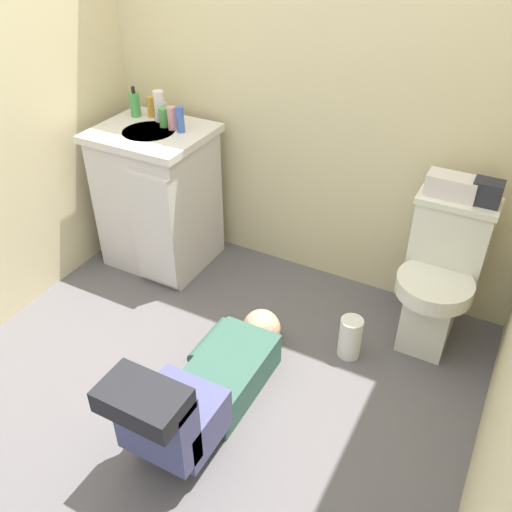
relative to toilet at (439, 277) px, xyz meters
name	(u,v)px	position (x,y,z in m)	size (l,w,h in m)	color
ground_plane	(204,389)	(-0.81, -0.83, -0.39)	(2.82, 3.17, 0.04)	#5F5A5D
wall_back	(315,59)	(-0.81, 0.29, 0.83)	(2.48, 0.08, 2.40)	beige
toilet	(439,277)	(0.00, 0.00, 0.00)	(0.36, 0.46, 0.75)	silver
vanity_cabinet	(158,197)	(-1.58, -0.07, 0.05)	(0.60, 0.53, 0.82)	silver
faucet	(166,112)	(-1.58, 0.08, 0.50)	(0.02, 0.02, 0.10)	silver
person_plumber	(204,387)	(-0.72, -0.96, -0.19)	(0.39, 1.06, 0.52)	#33594C
tissue_box	(452,186)	(-0.04, 0.09, 0.43)	(0.22, 0.11, 0.10)	silver
toiletry_bag	(487,193)	(0.11, 0.09, 0.44)	(0.12, 0.09, 0.11)	#26262D
soap_dispenser	(135,104)	(-1.77, 0.06, 0.52)	(0.06, 0.06, 0.17)	#49A250
bottle_amber	(151,107)	(-1.69, 0.09, 0.51)	(0.04, 0.04, 0.11)	gold
bottle_white	(159,106)	(-1.61, 0.07, 0.54)	(0.06, 0.06, 0.17)	white
bottle_green	(164,117)	(-1.55, 0.01, 0.50)	(0.05, 0.05, 0.10)	#4FA34B
bottle_pink	(172,118)	(-1.49, 0.00, 0.51)	(0.05, 0.05, 0.12)	pink
bottle_blue	(180,120)	(-1.42, -0.01, 0.52)	(0.04, 0.04, 0.14)	#3F60B9
paper_towel_roll	(350,337)	(-0.30, -0.32, -0.26)	(0.11, 0.11, 0.22)	white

